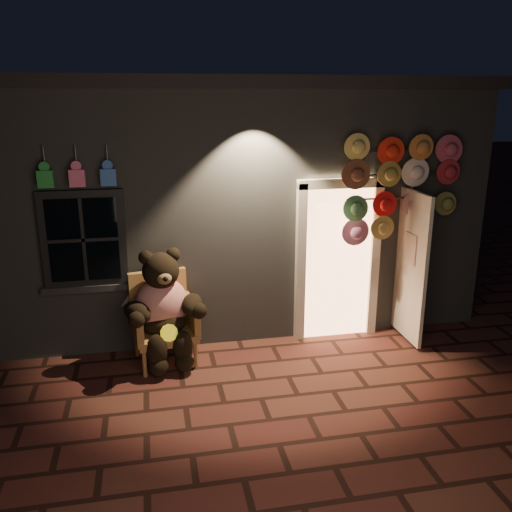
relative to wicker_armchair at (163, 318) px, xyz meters
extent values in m
plane|color=#542B20|center=(1.02, -1.18, -0.55)|extent=(60.00, 60.00, 0.00)
cube|color=slate|center=(1.02, 2.82, 1.10)|extent=(7.00, 5.00, 3.30)
cube|color=black|center=(1.02, 2.82, 2.83)|extent=(7.30, 5.30, 0.16)
cube|color=black|center=(-0.88, 0.28, 1.00)|extent=(1.00, 0.10, 1.20)
cube|color=black|center=(-0.88, 0.25, 1.00)|extent=(0.82, 0.06, 1.02)
cube|color=slate|center=(-0.88, 0.28, 0.37)|extent=(1.10, 0.14, 0.08)
cube|color=#EBA26A|center=(2.37, 0.30, 0.50)|extent=(0.92, 0.10, 2.10)
cube|color=beige|center=(1.85, 0.26, 0.50)|extent=(0.12, 0.12, 2.20)
cube|color=beige|center=(2.89, 0.26, 0.50)|extent=(0.12, 0.12, 2.20)
cube|color=beige|center=(2.37, 0.26, 1.58)|extent=(1.16, 0.12, 0.12)
cube|color=beige|center=(3.27, -0.08, 0.50)|extent=(0.05, 0.80, 2.00)
cube|color=green|center=(-1.23, 0.20, 1.75)|extent=(0.18, 0.07, 0.20)
cylinder|color=#59595E|center=(-1.23, 0.26, 2.00)|extent=(0.02, 0.02, 0.25)
cube|color=#F2638B|center=(-0.88, 0.20, 1.75)|extent=(0.18, 0.07, 0.20)
cylinder|color=#59595E|center=(-0.88, 0.26, 2.00)|extent=(0.02, 0.02, 0.25)
cube|color=#3564BB|center=(-0.53, 0.20, 1.75)|extent=(0.18, 0.07, 0.20)
cylinder|color=#59595E|center=(-0.53, 0.26, 2.00)|extent=(0.02, 0.02, 0.25)
cube|color=#A77940|center=(0.02, -0.09, -0.17)|extent=(0.83, 0.79, 0.10)
cube|color=#A77940|center=(-0.04, 0.22, 0.19)|extent=(0.73, 0.20, 0.73)
cube|color=#A77940|center=(-0.32, -0.17, 0.04)|extent=(0.19, 0.63, 0.41)
cube|color=#A77940|center=(0.36, -0.05, 0.04)|extent=(0.19, 0.63, 0.41)
cylinder|color=#A77940|center=(-0.24, -0.43, -0.39)|extent=(0.05, 0.05, 0.33)
cylinder|color=#A77940|center=(0.37, -0.32, -0.39)|extent=(0.05, 0.05, 0.33)
cylinder|color=#A77940|center=(-0.34, 0.14, -0.39)|extent=(0.05, 0.05, 0.33)
cylinder|color=#A77940|center=(0.27, 0.25, -0.39)|extent=(0.05, 0.05, 0.33)
ellipsoid|color=red|center=(0.00, -0.05, 0.20)|extent=(0.74, 0.63, 0.69)
ellipsoid|color=black|center=(0.01, -0.12, 0.00)|extent=(0.61, 0.54, 0.32)
sphere|color=black|center=(0.01, -0.09, 0.65)|extent=(0.51, 0.51, 0.44)
sphere|color=black|center=(-0.16, -0.09, 0.83)|extent=(0.17, 0.17, 0.17)
sphere|color=black|center=(0.16, -0.04, 0.83)|extent=(0.17, 0.17, 0.17)
ellipsoid|color=olive|center=(0.04, -0.29, 0.62)|extent=(0.19, 0.15, 0.14)
ellipsoid|color=black|center=(-0.29, -0.31, 0.23)|extent=(0.44, 0.52, 0.25)
ellipsoid|color=black|center=(0.36, -0.20, 0.23)|extent=(0.33, 0.49, 0.25)
ellipsoid|color=black|center=(-0.09, -0.43, -0.23)|extent=(0.25, 0.25, 0.43)
ellipsoid|color=black|center=(0.21, -0.38, -0.23)|extent=(0.25, 0.25, 0.43)
sphere|color=black|center=(-0.08, -0.49, -0.41)|extent=(0.23, 0.23, 0.23)
sphere|color=black|center=(0.22, -0.44, -0.41)|extent=(0.23, 0.23, 0.23)
cylinder|color=yellow|center=(0.06, -0.41, -0.02)|extent=(0.22, 0.12, 0.20)
cylinder|color=#59595E|center=(3.33, 0.20, 0.81)|extent=(0.04, 0.04, 2.74)
cylinder|color=#59595E|center=(3.03, 0.18, 1.98)|extent=(1.22, 0.03, 0.03)
cylinder|color=#59595E|center=(3.03, 0.18, 1.68)|extent=(1.22, 0.03, 0.03)
cylinder|color=#59595E|center=(3.03, 0.18, 1.37)|extent=(1.22, 0.03, 0.03)
cylinder|color=#F4D56B|center=(2.52, 0.12, 2.03)|extent=(0.34, 0.11, 0.35)
cylinder|color=#FF2D19|center=(2.92, 0.09, 2.03)|extent=(0.34, 0.11, 0.35)
cylinder|color=orange|center=(3.33, 0.06, 2.03)|extent=(0.34, 0.11, 0.35)
cylinder|color=#DB5168|center=(3.73, 0.12, 2.03)|extent=(0.34, 0.11, 0.35)
cylinder|color=brown|center=(2.52, 0.09, 1.68)|extent=(0.34, 0.11, 0.35)
cylinder|color=#AE8F3F|center=(2.92, 0.06, 1.68)|extent=(0.34, 0.11, 0.35)
cylinder|color=white|center=(3.33, 0.12, 1.68)|extent=(0.34, 0.11, 0.35)
cylinder|color=#BC2A33|center=(3.73, 0.09, 1.68)|extent=(0.34, 0.11, 0.35)
cylinder|color=#538E53|center=(2.52, 0.06, 1.32)|extent=(0.34, 0.11, 0.35)
cylinder|color=red|center=(2.92, 0.12, 1.32)|extent=(0.34, 0.11, 0.35)
cylinder|color=tan|center=(3.33, 0.09, 1.32)|extent=(0.34, 0.11, 0.35)
cylinder|color=olive|center=(3.73, 0.06, 1.32)|extent=(0.34, 0.11, 0.35)
cylinder|color=#BD698D|center=(2.52, 0.12, 0.97)|extent=(0.34, 0.11, 0.35)
cylinder|color=tan|center=(2.92, 0.09, 0.97)|extent=(0.34, 0.11, 0.35)
camera|label=1|loc=(-0.08, -6.35, 2.68)|focal=38.00mm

